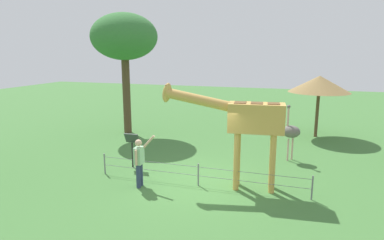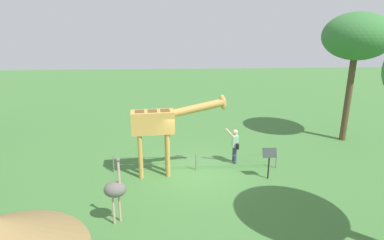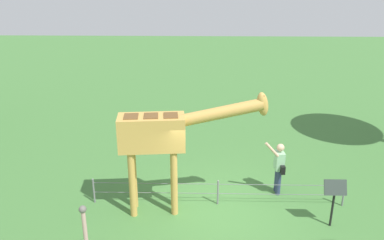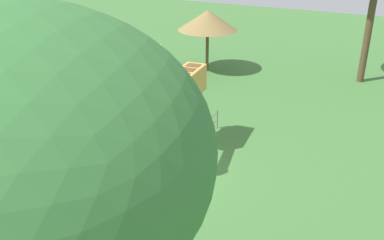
{
  "view_description": "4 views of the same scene",
  "coord_description": "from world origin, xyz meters",
  "px_view_note": "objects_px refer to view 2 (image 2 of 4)",
  "views": [
    {
      "loc": [
        -2.93,
        9.99,
        4.32
      ],
      "look_at": [
        0.1,
        0.57,
        2.26
      ],
      "focal_mm": 31.0,
      "sensor_mm": 36.0,
      "label": 1
    },
    {
      "loc": [
        -0.88,
        -12.44,
        6.22
      ],
      "look_at": [
        -0.12,
        1.11,
        1.99
      ],
      "focal_mm": 30.27,
      "sensor_mm": 36.0,
      "label": 2
    },
    {
      "loc": [
        -0.49,
        -9.47,
        6.25
      ],
      "look_at": [
        -0.75,
        1.12,
        2.2
      ],
      "focal_mm": 37.21,
      "sensor_mm": 36.0,
      "label": 3
    },
    {
      "loc": [
        10.06,
        6.09,
        7.02
      ],
      "look_at": [
        -0.27,
        0.8,
        1.76
      ],
      "focal_mm": 40.29,
      "sensor_mm": 36.0,
      "label": 4
    }
  ],
  "objects_px": {
    "visitor": "(235,144)",
    "tree_northeast": "(357,37)",
    "giraffe": "(161,124)",
    "info_sign": "(269,157)",
    "ostrich": "(115,190)"
  },
  "relations": [
    {
      "from": "visitor",
      "to": "tree_northeast",
      "type": "distance_m",
      "value": 8.2
    },
    {
      "from": "giraffe",
      "to": "tree_northeast",
      "type": "xyz_separation_m",
      "value": [
        9.57,
        3.54,
        3.17
      ]
    },
    {
      "from": "info_sign",
      "to": "visitor",
      "type": "bearing_deg",
      "value": 124.75
    },
    {
      "from": "giraffe",
      "to": "info_sign",
      "type": "height_order",
      "value": "giraffe"
    },
    {
      "from": "ostrich",
      "to": "info_sign",
      "type": "bearing_deg",
      "value": 25.38
    },
    {
      "from": "visitor",
      "to": "tree_northeast",
      "type": "height_order",
      "value": "tree_northeast"
    },
    {
      "from": "ostrich",
      "to": "tree_northeast",
      "type": "relative_size",
      "value": 0.34
    },
    {
      "from": "visitor",
      "to": "ostrich",
      "type": "bearing_deg",
      "value": -136.75
    },
    {
      "from": "visitor",
      "to": "ostrich",
      "type": "xyz_separation_m",
      "value": [
        -4.54,
        -4.27,
        0.27
      ]
    },
    {
      "from": "visitor",
      "to": "info_sign",
      "type": "xyz_separation_m",
      "value": [
        1.1,
        -1.59,
        0.05
      ]
    },
    {
      "from": "giraffe",
      "to": "visitor",
      "type": "height_order",
      "value": "giraffe"
    },
    {
      "from": "ostrich",
      "to": "tree_northeast",
      "type": "xyz_separation_m",
      "value": [
        10.91,
        6.86,
        4.2
      ]
    },
    {
      "from": "visitor",
      "to": "info_sign",
      "type": "bearing_deg",
      "value": -55.25
    },
    {
      "from": "ostrich",
      "to": "info_sign",
      "type": "distance_m",
      "value": 6.25
    },
    {
      "from": "visitor",
      "to": "ostrich",
      "type": "height_order",
      "value": "ostrich"
    }
  ]
}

